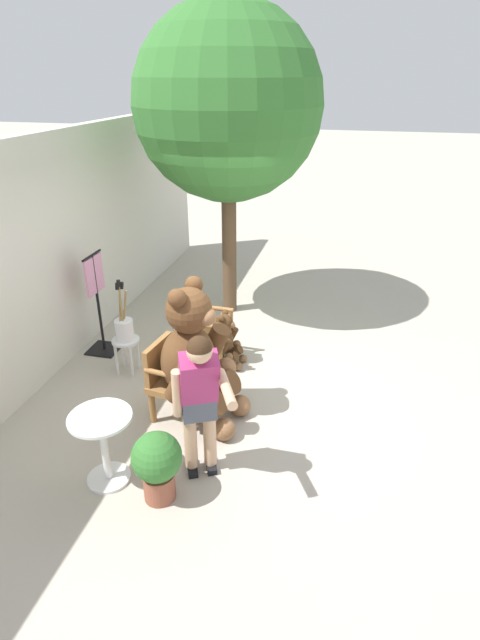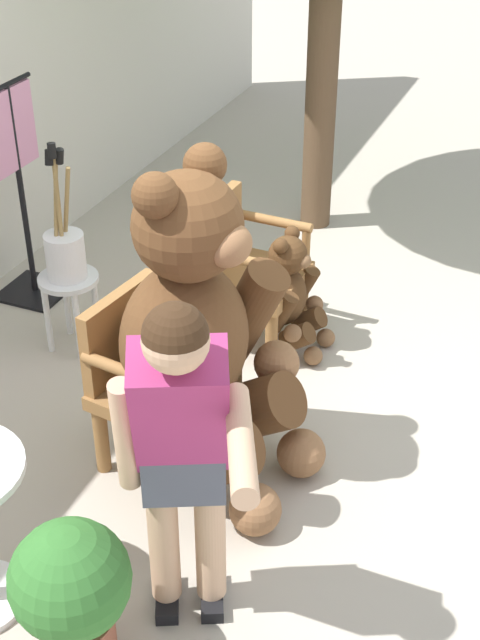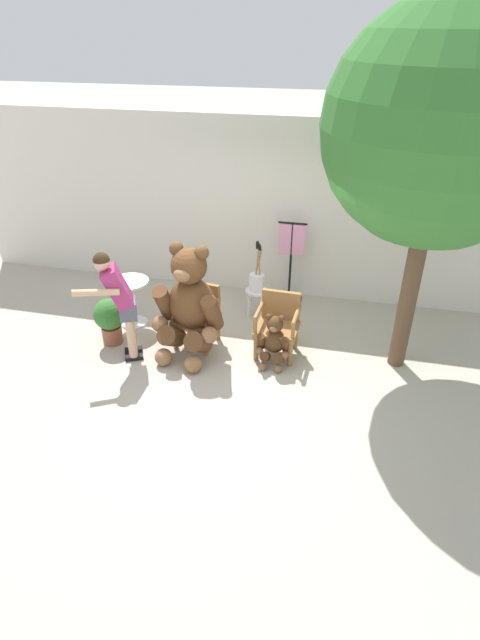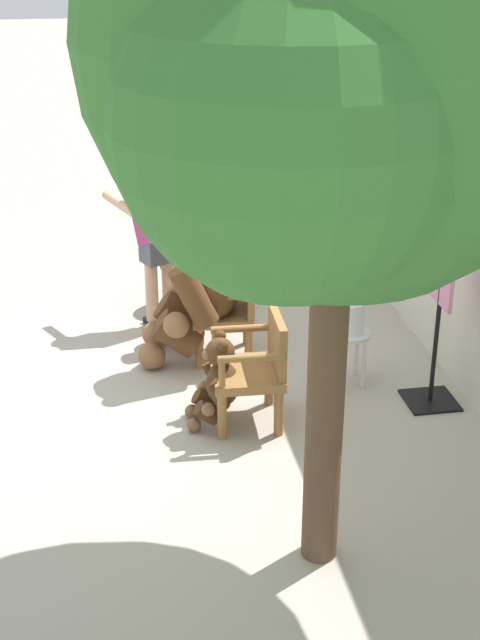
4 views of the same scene
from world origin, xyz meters
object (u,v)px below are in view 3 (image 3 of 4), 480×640
Objects in this scene: potted_plant at (110,318)px; clothing_display_stand at (291,262)px; teddy_bear_large at (189,303)px; round_side_table at (131,297)px; white_stool at (257,296)px; brush_bucket at (257,280)px; teddy_bear_small at (274,341)px; person_visitor at (119,298)px; patio_tree at (453,135)px; wooden_chair_right at (278,323)px; wooden_chair_left at (198,313)px.

clothing_display_stand is at bearing 37.17° from potted_plant.
teddy_bear_large reaches higher than round_side_table.
brush_bucket reaches higher than white_stool.
potted_plant is at bearing -179.66° from teddy_bear_small.
person_visitor is 2.16× the size of round_side_table.
white_stool is 0.27m from brush_bucket.
white_stool is 1.87m from round_side_table.
potted_plant is (-4.04, -0.33, -2.56)m from patio_tree.
wooden_chair_right is 1.45m from clothing_display_stand.
wooden_chair_left reaches higher than potted_plant.
brush_bucket is 1.09× the size of round_side_table.
patio_tree is at bearing 4.64° from potted_plant.
white_stool is at bearing 19.39° from round_side_table.
patio_tree is (2.84, 0.03, 2.49)m from wooden_chair_left.
wooden_chair_left is 0.55× the size of person_visitor.
wooden_chair_left is at bearing -127.13° from white_stool.
teddy_bear_small is 1.08× the size of potted_plant.
patio_tree is at bearing -3.15° from round_side_table.
patio_tree is (3.95, -0.22, 2.50)m from round_side_table.
teddy_bear_small is 2.07m from person_visitor.
brush_bucket is at bearing 35.82° from white_stool.
person_visitor is (-1.97, -0.30, 0.56)m from teddy_bear_small.
clothing_display_stand is (1.08, 1.43, 0.26)m from wooden_chair_left.
person_visitor is at bearing -133.81° from clothing_display_stand.
wooden_chair_right is 2.34m from potted_plant.
patio_tree is (2.19, -0.84, 2.60)m from white_stool.
clothing_display_stand is at bearing 46.19° from person_visitor.
potted_plant is (-2.32, -0.01, 0.04)m from teddy_bear_small.
teddy_bear_large is at bearing 21.00° from person_visitor.
person_visitor is (-1.98, -0.58, 0.46)m from wooden_chair_right.
round_side_table is 4.68m from patio_tree.
person_visitor is at bearing -136.08° from brush_bucket.
patio_tree is (3.70, 0.62, 2.03)m from person_visitor.
teddy_bear_small is 1.75m from clothing_display_stand.
wooden_chair_left is 1.11m from brush_bucket.
brush_bucket is 3.30m from patio_tree.
teddy_bear_large is 2.19× the size of round_side_table.
white_stool is 0.64× the size of round_side_table.
white_stool is at bearing 52.87° from wooden_chair_left.
wooden_chair_left is 0.54× the size of teddy_bear_large.
brush_bucket is (-0.47, 0.87, 0.17)m from wooden_chair_right.
clothing_display_stand reaches higher than teddy_bear_small.
brush_bucket is 0.57× the size of clothing_display_stand.
round_side_table reaches higher than white_stool.
patio_tree is (2.18, -0.84, 2.32)m from brush_bucket.
white_stool is (-0.47, 0.87, -0.11)m from wooden_chair_right.
wooden_chair_right reaches higher than potted_plant.
wooden_chair_right is 0.63× the size of clothing_display_stand.
clothing_display_stand reaches higher than wooden_chair_left.
round_side_table is 1.06× the size of potted_plant.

